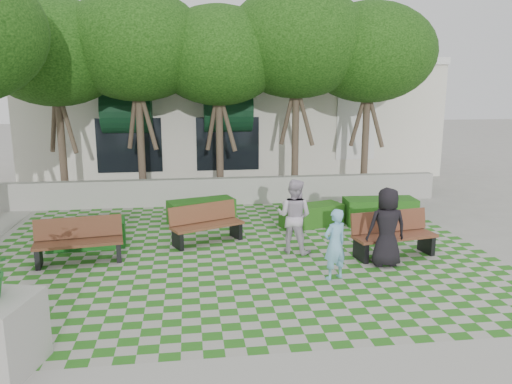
{
  "coord_description": "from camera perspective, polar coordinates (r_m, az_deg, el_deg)",
  "views": [
    {
      "loc": [
        -1.13,
        -10.47,
        4.0
      ],
      "look_at": [
        0.5,
        1.5,
        1.4
      ],
      "focal_mm": 35.0,
      "sensor_mm": 36.0,
      "label": 1
    }
  ],
  "objects": [
    {
      "name": "ground",
      "position": [
        11.26,
        -1.51,
        -8.66
      ],
      "size": [
        90.0,
        90.0,
        0.0
      ],
      "primitive_type": "plane",
      "color": "gray",
      "rests_on": "ground"
    },
    {
      "name": "lawn",
      "position": [
        12.2,
        -2.02,
        -6.98
      ],
      "size": [
        12.0,
        12.0,
        0.0
      ],
      "primitive_type": "plane",
      "color": "#2B721E",
      "rests_on": "ground"
    },
    {
      "name": "retaining_wall",
      "position": [
        17.08,
        -3.8,
        0.12
      ],
      "size": [
        15.0,
        0.36,
        0.9
      ],
      "primitive_type": "cube",
      "color": "#9E9B93",
      "rests_on": "ground"
    },
    {
      "name": "bench_east",
      "position": [
        12.32,
        15.39,
        -4.77
      ],
      "size": [
        2.09,
        1.0,
        1.05
      ],
      "rotation": [
        0.0,
        0.0,
        0.17
      ],
      "color": "brown",
      "rests_on": "ground"
    },
    {
      "name": "bench_mid",
      "position": [
        12.94,
        -5.71,
        -3.71
      ],
      "size": [
        1.97,
        1.34,
        0.99
      ],
      "rotation": [
        0.0,
        0.0,
        0.42
      ],
      "color": "brown",
      "rests_on": "ground"
    },
    {
      "name": "bench_west",
      "position": [
        12.15,
        -19.59,
        -5.37
      ],
      "size": [
        2.02,
        0.92,
        1.02
      ],
      "rotation": [
        0.0,
        0.0,
        0.15
      ],
      "color": "#512C1B",
      "rests_on": "ground"
    },
    {
      "name": "hedge_east",
      "position": [
        15.19,
        13.97,
        -2.07
      ],
      "size": [
        2.12,
        0.94,
        0.73
      ],
      "primitive_type": "cube",
      "rotation": [
        0.0,
        0.0,
        -0.05
      ],
      "color": "#1D5115",
      "rests_on": "ground"
    },
    {
      "name": "hedge_midright",
      "position": [
        14.49,
        6.36,
        -2.68
      ],
      "size": [
        1.92,
        1.22,
        0.62
      ],
      "primitive_type": "cube",
      "rotation": [
        0.0,
        0.0,
        0.31
      ],
      "color": "#205316",
      "rests_on": "ground"
    },
    {
      "name": "hedge_midleft",
      "position": [
        14.88,
        -6.25,
        -2.17
      ],
      "size": [
        2.08,
        1.31,
        0.68
      ],
      "primitive_type": "cube",
      "rotation": [
        0.0,
        0.0,
        0.3
      ],
      "color": "#1B4F15",
      "rests_on": "ground"
    },
    {
      "name": "hedge_west",
      "position": [
        13.25,
        -18.8,
        -4.62
      ],
      "size": [
        1.93,
        0.92,
        0.66
      ],
      "primitive_type": "cube",
      "rotation": [
        0.0,
        0.0,
        0.09
      ],
      "color": "#15511A",
      "rests_on": "ground"
    },
    {
      "name": "person_blue",
      "position": [
        10.53,
        9.0,
        -5.93
      ],
      "size": [
        0.65,
        0.55,
        1.52
      ],
      "primitive_type": "imported",
      "rotation": [
        0.0,
        0.0,
        3.54
      ],
      "color": "#78B6DB",
      "rests_on": "ground"
    },
    {
      "name": "person_dark",
      "position": [
        11.51,
        14.73,
        -3.91
      ],
      "size": [
        0.89,
        0.59,
        1.79
      ],
      "primitive_type": "imported",
      "rotation": [
        0.0,
        0.0,
        3.12
      ],
      "color": "black",
      "rests_on": "ground"
    },
    {
      "name": "person_white",
      "position": [
        12.06,
        4.37,
        -2.77
      ],
      "size": [
        1.11,
        1.05,
        1.81
      ],
      "primitive_type": "imported",
      "rotation": [
        0.0,
        0.0,
        2.57
      ],
      "color": "silver",
      "rests_on": "ground"
    },
    {
      "name": "tree_row",
      "position": [
        16.48,
        -10.71,
        16.05
      ],
      "size": [
        17.7,
        13.4,
        7.41
      ],
      "color": "#47382B",
      "rests_on": "ground"
    },
    {
      "name": "building",
      "position": [
        24.68,
        -2.99,
        8.69
      ],
      "size": [
        18.0,
        8.92,
        5.15
      ],
      "color": "silver",
      "rests_on": "ground"
    }
  ]
}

